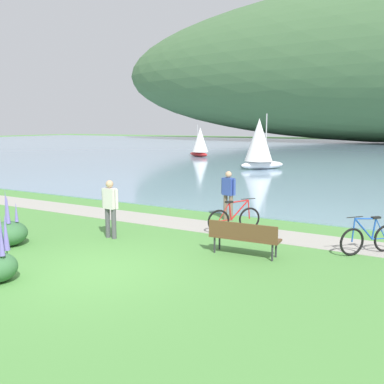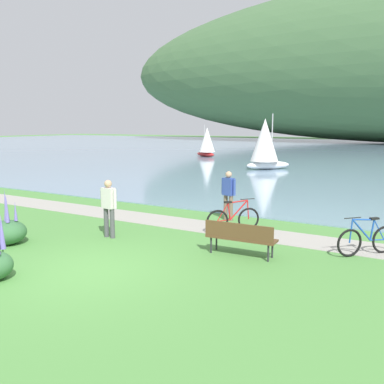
{
  "view_description": "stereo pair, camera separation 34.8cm",
  "coord_description": "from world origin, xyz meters",
  "px_view_note": "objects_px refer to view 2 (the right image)",
  "views": [
    {
      "loc": [
        6.34,
        -6.94,
        3.31
      ],
      "look_at": [
        -0.56,
        5.56,
        1.0
      ],
      "focal_mm": 39.47,
      "sensor_mm": 36.0,
      "label": 1
    },
    {
      "loc": [
        6.65,
        -6.77,
        3.31
      ],
      "look_at": [
        -0.56,
        5.56,
        1.0
      ],
      "focal_mm": 39.47,
      "sensor_mm": 36.0,
      "label": 2
    }
  ],
  "objects_px": {
    "person_at_shoreline": "(228,192)",
    "sailboat_nearest_to_shore": "(265,143)",
    "bicycle_leaning_near_bench": "(233,219)",
    "sailboat_far_off": "(207,142)",
    "person_on_the_grass": "(109,205)",
    "park_bench_near_camera": "(240,236)",
    "bicycle_beside_path": "(367,240)"
  },
  "relations": [
    {
      "from": "person_at_shoreline",
      "to": "sailboat_nearest_to_shore",
      "type": "distance_m",
      "value": 16.85
    },
    {
      "from": "bicycle_leaning_near_bench",
      "to": "sailboat_nearest_to_shore",
      "type": "height_order",
      "value": "sailboat_nearest_to_shore"
    },
    {
      "from": "bicycle_leaning_near_bench",
      "to": "sailboat_far_off",
      "type": "height_order",
      "value": "sailboat_far_off"
    },
    {
      "from": "person_on_the_grass",
      "to": "park_bench_near_camera",
      "type": "bearing_deg",
      "value": 4.16
    },
    {
      "from": "bicycle_beside_path",
      "to": "person_on_the_grass",
      "type": "distance_m",
      "value": 7.11
    },
    {
      "from": "bicycle_beside_path",
      "to": "person_on_the_grass",
      "type": "bearing_deg",
      "value": -163.51
    },
    {
      "from": "park_bench_near_camera",
      "to": "sailboat_nearest_to_shore",
      "type": "relative_size",
      "value": 0.45
    },
    {
      "from": "sailboat_nearest_to_shore",
      "to": "sailboat_far_off",
      "type": "xyz_separation_m",
      "value": [
        -9.35,
        8.46,
        -0.38
      ]
    },
    {
      "from": "park_bench_near_camera",
      "to": "person_on_the_grass",
      "type": "bearing_deg",
      "value": -175.84
    },
    {
      "from": "person_at_shoreline",
      "to": "person_on_the_grass",
      "type": "xyz_separation_m",
      "value": [
        -2.04,
        -3.81,
        0.0
      ]
    },
    {
      "from": "person_at_shoreline",
      "to": "person_on_the_grass",
      "type": "relative_size",
      "value": 1.0
    },
    {
      "from": "bicycle_beside_path",
      "to": "person_at_shoreline",
      "type": "height_order",
      "value": "person_at_shoreline"
    },
    {
      "from": "bicycle_beside_path",
      "to": "person_on_the_grass",
      "type": "height_order",
      "value": "person_on_the_grass"
    },
    {
      "from": "person_at_shoreline",
      "to": "park_bench_near_camera",
      "type": "bearing_deg",
      "value": -60.3
    },
    {
      "from": "park_bench_near_camera",
      "to": "sailboat_far_off",
      "type": "distance_m",
      "value": 32.42
    },
    {
      "from": "bicycle_beside_path",
      "to": "person_at_shoreline",
      "type": "relative_size",
      "value": 0.79
    },
    {
      "from": "park_bench_near_camera",
      "to": "bicycle_beside_path",
      "type": "relative_size",
      "value": 1.36
    },
    {
      "from": "park_bench_near_camera",
      "to": "sailboat_far_off",
      "type": "bearing_deg",
      "value": 119.81
    },
    {
      "from": "bicycle_leaning_near_bench",
      "to": "person_on_the_grass",
      "type": "height_order",
      "value": "person_on_the_grass"
    },
    {
      "from": "person_on_the_grass",
      "to": "bicycle_beside_path",
      "type": "bearing_deg",
      "value": 16.49
    },
    {
      "from": "sailboat_far_off",
      "to": "person_on_the_grass",
      "type": "bearing_deg",
      "value": -67.0
    },
    {
      "from": "sailboat_nearest_to_shore",
      "to": "person_on_the_grass",
      "type": "bearing_deg",
      "value": -82.27
    },
    {
      "from": "person_at_shoreline",
      "to": "bicycle_beside_path",
      "type": "bearing_deg",
      "value": -20.76
    },
    {
      "from": "bicycle_leaning_near_bench",
      "to": "sailboat_far_off",
      "type": "xyz_separation_m",
      "value": [
        -14.91,
        25.93,
        1.15
      ]
    },
    {
      "from": "sailboat_far_off",
      "to": "park_bench_near_camera",
      "type": "bearing_deg",
      "value": -60.19
    },
    {
      "from": "person_at_shoreline",
      "to": "sailboat_far_off",
      "type": "distance_m",
      "value": 28.36
    },
    {
      "from": "bicycle_beside_path",
      "to": "sailboat_nearest_to_shore",
      "type": "height_order",
      "value": "sailboat_nearest_to_shore"
    },
    {
      "from": "person_on_the_grass",
      "to": "sailboat_nearest_to_shore",
      "type": "xyz_separation_m",
      "value": [
        -2.71,
        19.94,
        0.95
      ]
    },
    {
      "from": "bicycle_leaning_near_bench",
      "to": "bicycle_beside_path",
      "type": "distance_m",
      "value": 3.97
    },
    {
      "from": "sailboat_nearest_to_shore",
      "to": "person_at_shoreline",
      "type": "bearing_deg",
      "value": -73.59
    },
    {
      "from": "park_bench_near_camera",
      "to": "bicycle_leaning_near_bench",
      "type": "height_order",
      "value": "bicycle_leaning_near_bench"
    },
    {
      "from": "person_at_shoreline",
      "to": "sailboat_far_off",
      "type": "height_order",
      "value": "sailboat_far_off"
    }
  ]
}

